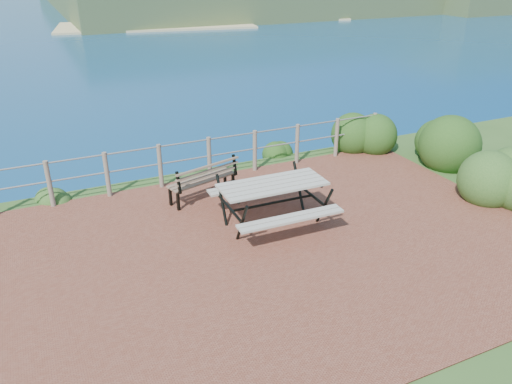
# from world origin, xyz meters

# --- Properties ---
(ground) EXTENTS (10.00, 7.00, 0.12)m
(ground) POSITION_xyz_m (0.00, 0.00, 0.00)
(ground) COLOR brown
(ground) RESTS_ON ground
(safety_railing) EXTENTS (9.40, 0.10, 1.00)m
(safety_railing) POSITION_xyz_m (0.00, 3.35, 0.57)
(safety_railing) COLOR #6B5B4C
(safety_railing) RESTS_ON ground
(picnic_table) EXTENTS (2.03, 1.74, 0.85)m
(picnic_table) POSITION_xyz_m (0.35, 0.79, 0.54)
(picnic_table) COLOR #9B978B
(picnic_table) RESTS_ON ground
(park_bench) EXTENTS (1.59, 0.80, 0.87)m
(park_bench) POSITION_xyz_m (-0.50, 2.42, 0.57)
(park_bench) COLOR brown
(park_bench) RESTS_ON ground
(shrub_right_front) EXTENTS (1.52, 1.52, 2.15)m
(shrub_right_front) POSITION_xyz_m (5.51, 1.96, 0.00)
(shrub_right_front) COLOR #194013
(shrub_right_front) RESTS_ON ground
(shrub_right_back) EXTENTS (1.30, 1.30, 1.85)m
(shrub_right_back) POSITION_xyz_m (5.25, -0.23, 0.00)
(shrub_right_back) COLOR #264D1C
(shrub_right_back) RESTS_ON ground
(shrub_right_edge) EXTENTS (1.18, 1.18, 1.67)m
(shrub_right_edge) POSITION_xyz_m (4.45, 3.68, 0.00)
(shrub_right_edge) COLOR #194013
(shrub_right_edge) RESTS_ON ground
(shrub_lip_west) EXTENTS (0.67, 0.67, 0.38)m
(shrub_lip_west) POSITION_xyz_m (-3.45, 3.67, 0.00)
(shrub_lip_west) COLOR #264D1C
(shrub_lip_west) RESTS_ON ground
(shrub_lip_east) EXTENTS (0.79, 0.79, 0.53)m
(shrub_lip_east) POSITION_xyz_m (2.14, 4.28, 0.00)
(shrub_lip_east) COLOR #194013
(shrub_lip_east) RESTS_ON ground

